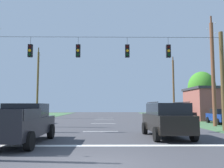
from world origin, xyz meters
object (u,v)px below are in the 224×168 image
object	(u,v)px
utility_pole_far_right	(174,88)
utility_pole_far_left	(38,83)
suv_black	(166,119)
utility_pole_mid_right	(213,71)
distant_car_crossing_white	(26,116)
overhead_signal_span	(99,74)
distant_car_far_parked	(222,116)
pickup_truck	(22,123)
distant_car_oncoming	(179,114)
tree_roadside_right	(202,88)

from	to	relation	value
utility_pole_far_right	utility_pole_far_left	world-z (taller)	utility_pole_far_left
suv_black	utility_pole_far_left	world-z (taller)	utility_pole_far_left
utility_pole_mid_right	utility_pole_far_right	distance (m)	13.98
utility_pole_far_right	distant_car_crossing_white	bearing A→B (deg)	-150.02
utility_pole_far_left	overhead_signal_span	bearing A→B (deg)	-60.85
distant_car_far_parked	distant_car_crossing_white	bearing A→B (deg)	177.55
suv_black	utility_pole_mid_right	xyz separation A→B (m)	(6.07, 7.16, 3.89)
pickup_truck	distant_car_crossing_white	xyz separation A→B (m)	(-4.32, 12.70, -0.18)
distant_car_crossing_white	distant_car_oncoming	xyz separation A→B (m)	(17.21, 4.78, 0.00)
pickup_truck	utility_pole_mid_right	distance (m)	17.00
pickup_truck	distant_car_far_parked	size ratio (longest dim) A/B	1.22
pickup_truck	suv_black	xyz separation A→B (m)	(7.62, 2.09, 0.09)
distant_car_crossing_white	utility_pole_mid_right	distance (m)	18.80
pickup_truck	utility_pole_far_right	bearing A→B (deg)	59.04
overhead_signal_span	tree_roadside_right	size ratio (longest dim) A/B	2.75
suv_black	utility_pole_mid_right	distance (m)	10.17
pickup_truck	utility_pole_far_right	size ratio (longest dim) A/B	0.59
overhead_signal_span	utility_pole_far_right	bearing A→B (deg)	59.74
pickup_truck	distant_car_crossing_white	distance (m)	13.41
pickup_truck	suv_black	bearing A→B (deg)	15.37
overhead_signal_span	distant_car_crossing_white	distance (m)	11.23
tree_roadside_right	utility_pole_mid_right	bearing A→B (deg)	-107.35
utility_pole_far_right	overhead_signal_span	bearing A→B (deg)	-120.26
pickup_truck	utility_pole_mid_right	size ratio (longest dim) A/B	0.53
distant_car_oncoming	utility_pole_mid_right	size ratio (longest dim) A/B	0.43
overhead_signal_span	distant_car_crossing_white	xyz separation A→B (m)	(-7.85, 7.30, -3.33)
suv_black	utility_pole_mid_right	bearing A→B (deg)	49.70
pickup_truck	utility_pole_mid_right	bearing A→B (deg)	34.06
distant_car_crossing_white	distant_car_far_parked	xyz separation A→B (m)	(19.88, -0.85, 0.00)
distant_car_far_parked	utility_pole_far_right	world-z (taller)	utility_pole_far_right
overhead_signal_span	utility_pole_far_right	size ratio (longest dim) A/B	2.02
pickup_truck	suv_black	world-z (taller)	suv_black
distant_car_crossing_white	utility_pole_far_left	size ratio (longest dim) A/B	0.41
distant_car_crossing_white	utility_pole_far_left	world-z (taller)	utility_pole_far_left
pickup_truck	utility_pole_mid_right	xyz separation A→B (m)	(13.69, 9.26, 3.99)
distant_car_crossing_white	suv_black	bearing A→B (deg)	-41.61
utility_pole_mid_right	utility_pole_far_right	xyz separation A→B (m)	(0.24, 13.97, -0.44)
overhead_signal_span	pickup_truck	distance (m)	7.18
pickup_truck	suv_black	size ratio (longest dim) A/B	1.11
distant_car_far_parked	pickup_truck	bearing A→B (deg)	-142.72
suv_black	distant_car_crossing_white	bearing A→B (deg)	138.39
distant_car_oncoming	distant_car_crossing_white	bearing A→B (deg)	-164.47
overhead_signal_span	utility_pole_mid_right	bearing A→B (deg)	20.80
pickup_truck	distant_car_far_parked	distance (m)	19.56
distant_car_far_parked	tree_roadside_right	bearing A→B (deg)	78.35
pickup_truck	distant_car_far_parked	world-z (taller)	pickup_truck
suv_black	distant_car_far_parked	distance (m)	12.58
overhead_signal_span	utility_pole_far_left	bearing A→B (deg)	119.15
pickup_truck	utility_pole_far_right	distance (m)	27.31
distant_car_crossing_white	utility_pole_mid_right	xyz separation A→B (m)	(18.01, -3.44, 4.16)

